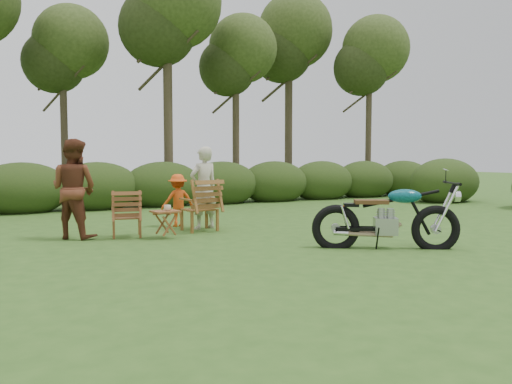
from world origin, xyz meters
name	(u,v)px	position (x,y,z in m)	size (l,w,h in m)	color
ground	(338,256)	(0.00, 0.00, 0.00)	(80.00, 80.00, 0.00)	#2E501A
tree_line	(170,87)	(0.50, 9.74, 3.81)	(22.52, 11.62, 8.14)	#362C1D
motorcycle	(385,248)	(1.13, 0.20, 0.00)	(2.30, 0.88, 1.32)	#0C8C9D
lawn_chair_right	(200,231)	(-0.91, 3.50, 0.00)	(0.73, 0.73, 1.06)	brown
lawn_chair_left	(127,237)	(-2.43, 3.39, 0.00)	(0.61, 0.61, 0.89)	brown
side_table	(166,224)	(-1.82, 2.90, 0.26)	(0.51, 0.42, 0.52)	brown
cup	(167,208)	(-1.77, 2.92, 0.57)	(0.13, 0.13, 0.10)	beige
adult_a	(204,229)	(-0.73, 3.73, 0.00)	(0.64, 0.42, 1.74)	beige
adult_b	(75,238)	(-3.34, 3.69, 0.00)	(0.91, 0.71, 1.86)	#5A2B19
child	(178,226)	(-1.10, 4.33, 0.00)	(0.74, 0.43, 1.15)	#DA4C14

